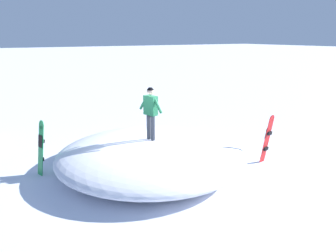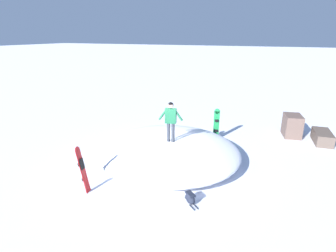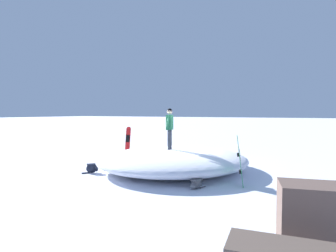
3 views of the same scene
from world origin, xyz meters
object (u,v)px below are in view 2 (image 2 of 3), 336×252
object	(u,v)px
backpack_far	(190,198)
backpack_near	(228,148)
snowboarder_standing	(171,118)
snowboard_secondary_upright	(216,124)
snowboard_primary_upright	(82,169)

from	to	relation	value
backpack_far	backpack_near	bearing A→B (deg)	86.64
snowboarder_standing	backpack_near	size ratio (longest dim) A/B	2.52
snowboarder_standing	snowboard_secondary_upright	distance (m)	3.62
snowboard_primary_upright	backpack_far	bearing A→B (deg)	12.63
snowboarder_standing	snowboard_primary_upright	xyz separation A→B (m)	(-1.84, -3.48, -1.08)
snowboard_secondary_upright	backpack_near	world-z (taller)	snowboard_secondary_upright
snowboarder_standing	snowboard_primary_upright	distance (m)	4.08
snowboard_secondary_upright	snowboard_primary_upright	bearing A→B (deg)	-114.36
snowboarder_standing	backpack_far	bearing A→B (deg)	-55.38
snowboard_primary_upright	backpack_near	bearing A→B (deg)	54.42
snowboard_secondary_upright	backpack_near	distance (m)	1.67
snowboard_primary_upright	backpack_far	distance (m)	3.83
snowboarder_standing	backpack_near	world-z (taller)	snowboarder_standing
snowboard_primary_upright	backpack_far	world-z (taller)	snowboard_primary_upright
snowboarder_standing	backpack_near	distance (m)	3.44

